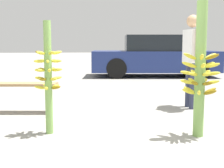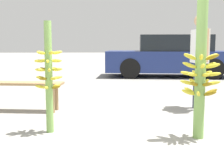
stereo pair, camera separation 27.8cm
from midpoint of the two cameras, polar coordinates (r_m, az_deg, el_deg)
The scene contains 6 objects.
ground_plane at distance 3.67m, azimuth 5.99°, elevation -10.45°, with size 80.00×80.00×0.00m, color gray.
banana_stalk_left at distance 3.95m, azimuth -9.52°, elevation 1.59°, with size 0.35×0.35×1.40m.
banana_stalk_center at distance 3.82m, azimuth 17.88°, elevation 2.16°, with size 0.46×0.47×1.62m.
vendor_person at distance 5.57m, azimuth 17.10°, elevation 5.38°, with size 0.22×0.63×1.62m.
market_bench at distance 5.39m, azimuth -15.20°, elevation -0.53°, with size 1.50×0.53×0.49m.
parked_car at distance 11.07m, azimuth 11.33°, elevation 4.93°, with size 4.51×2.38×1.43m.
Camera 2 is at (-0.47, -3.46, 1.11)m, focal length 50.00 mm.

